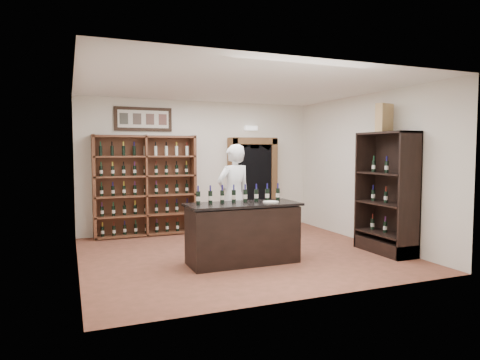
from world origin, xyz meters
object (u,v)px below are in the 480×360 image
side_cabinet (387,212)px  shopkeeper (234,196)px  wine_crate (384,118)px  wine_shelf (145,186)px  tasting_counter (243,233)px  counter_bottle_0 (198,198)px

side_cabinet → shopkeeper: bearing=150.1°
shopkeeper → wine_crate: wine_crate is taller
wine_shelf → tasting_counter: 3.19m
side_cabinet → counter_bottle_0: bearing=172.6°
tasting_counter → wine_crate: (2.69, -0.21, 1.96)m
side_cabinet → wine_shelf: bearing=139.8°
side_cabinet → shopkeeper: 2.84m
shopkeeper → wine_crate: size_ratio=3.88×
tasting_counter → counter_bottle_0: counter_bottle_0 is taller
wine_shelf → shopkeeper: (1.37, -1.82, -0.11)m
counter_bottle_0 → wine_shelf: bearing=97.8°
wine_shelf → wine_crate: (3.79, -3.14, 1.36)m
shopkeeper → wine_crate: bearing=138.6°
tasting_counter → counter_bottle_0: 0.96m
wine_shelf → side_cabinet: size_ratio=1.00×
wine_shelf → shopkeeper: wine_shelf is taller
counter_bottle_0 → shopkeeper: 1.39m
shopkeeper → counter_bottle_0: bearing=31.7°
wine_shelf → wine_crate: 5.11m
tasting_counter → counter_bottle_0: (-0.72, 0.15, 0.61)m
wine_crate → tasting_counter: bearing=158.1°
wine_shelf → tasting_counter: (1.10, -2.93, -0.61)m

